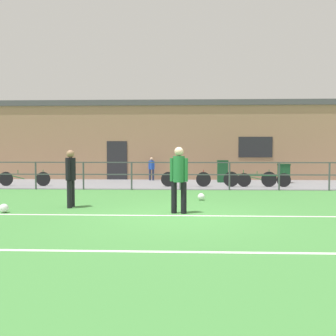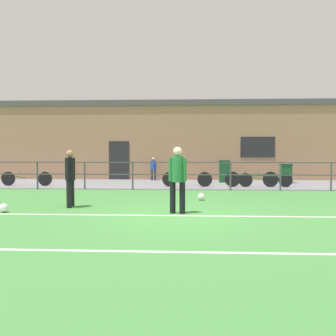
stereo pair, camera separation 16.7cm
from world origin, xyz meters
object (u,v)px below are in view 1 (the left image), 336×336
at_px(soccer_ball_match, 4,208).
at_px(soccer_ball_spare, 201,197).
at_px(spectator_child, 152,167).
at_px(bicycle_parked_1, 24,179).
at_px(bicycle_parked_0, 186,179).
at_px(trash_bin_1, 284,173).
at_px(trash_bin_0, 223,171).
at_px(player_striker, 179,176).
at_px(bicycle_parked_3, 250,179).
at_px(bicycle_parked_2, 264,180).
at_px(player_goalkeeper, 71,175).

relative_size(soccer_ball_match, soccer_ball_spare, 1.03).
distance_m(spectator_child, bicycle_parked_1, 6.36).
distance_m(soccer_ball_spare, bicycle_parked_0, 4.30).
height_order(soccer_ball_spare, trash_bin_1, trash_bin_1).
bearing_deg(soccer_ball_spare, bicycle_parked_1, 151.03).
xyz_separation_m(bicycle_parked_0, bicycle_parked_1, (-7.23, 0.00, -0.01)).
xyz_separation_m(soccer_ball_match, spectator_child, (3.05, 10.20, 0.59)).
xyz_separation_m(soccer_ball_match, trash_bin_0, (6.69, 9.24, 0.46)).
relative_size(bicycle_parked_0, trash_bin_1, 2.34).
height_order(soccer_ball_match, trash_bin_0, trash_bin_0).
distance_m(player_striker, spectator_child, 10.23).
bearing_deg(bicycle_parked_3, bicycle_parked_1, 180.00).
height_order(soccer_ball_spare, bicycle_parked_0, bicycle_parked_0).
relative_size(soccer_ball_spare, bicycle_parked_0, 0.10).
height_order(bicycle_parked_2, trash_bin_0, trash_bin_0).
relative_size(bicycle_parked_1, trash_bin_1, 2.49).
bearing_deg(bicycle_parked_2, bicycle_parked_1, 179.99).
bearing_deg(trash_bin_0, player_striker, -102.78).
bearing_deg(soccer_ball_spare, trash_bin_0, 78.24).
bearing_deg(bicycle_parked_1, spectator_child, 31.10).
relative_size(player_goalkeeper, soccer_ball_spare, 7.19).
distance_m(player_goalkeeper, trash_bin_1, 11.40).
xyz_separation_m(soccer_ball_match, bicycle_parked_3, (7.64, 6.92, 0.25)).
xyz_separation_m(soccer_ball_spare, trash_bin_0, (1.37, 6.59, 0.46)).
height_order(soccer_ball_match, bicycle_parked_0, bicycle_parked_0).
height_order(bicycle_parked_1, trash_bin_0, trash_bin_0).
bearing_deg(bicycle_parked_2, spectator_child, 147.69).
bearing_deg(soccer_ball_spare, bicycle_parked_0, 96.39).
xyz_separation_m(bicycle_parked_0, bicycle_parked_2, (3.40, -0.00, -0.02)).
bearing_deg(bicycle_parked_2, soccer_ball_match, -140.00).
distance_m(soccer_ball_match, spectator_child, 10.66).
xyz_separation_m(bicycle_parked_1, bicycle_parked_3, (10.03, -0.00, 0.02)).
relative_size(trash_bin_0, trash_bin_1, 1.17).
height_order(bicycle_parked_0, trash_bin_1, trash_bin_1).
relative_size(player_goalkeeper, bicycle_parked_0, 0.75).
bearing_deg(bicycle_parked_2, trash_bin_0, 123.75).
bearing_deg(player_striker, trash_bin_0, -92.74).
height_order(bicycle_parked_1, bicycle_parked_2, bicycle_parked_1).
height_order(soccer_ball_spare, bicycle_parked_3, bicycle_parked_3).
relative_size(spectator_child, bicycle_parked_2, 0.52).
bearing_deg(bicycle_parked_3, trash_bin_0, 112.31).
xyz_separation_m(player_goalkeeper, bicycle_parked_2, (6.74, 5.95, -0.60)).
relative_size(spectator_child, bicycle_parked_3, 0.53).
bearing_deg(spectator_child, player_striker, 112.07).
bearing_deg(bicycle_parked_1, trash_bin_0, 14.36).
bearing_deg(bicycle_parked_3, soccer_ball_spare, -118.60).
distance_m(player_striker, bicycle_parked_3, 7.49).
bearing_deg(player_striker, spectator_child, -71.18).
height_order(player_goalkeeper, bicycle_parked_2, player_goalkeeper).
distance_m(bicycle_parked_2, bicycle_parked_3, 0.60).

